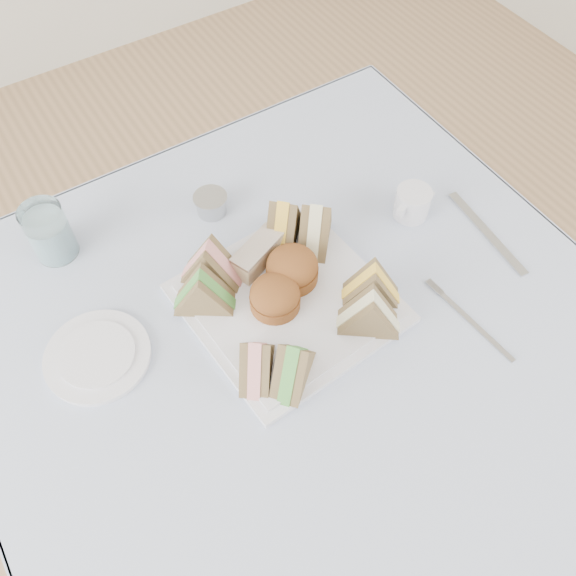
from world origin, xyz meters
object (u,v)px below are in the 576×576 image
table (302,427)px  serving_plate (288,303)px  creamer_jug (412,203)px  water_glass (49,232)px

table → serving_plate: (0.01, 0.07, 0.38)m
table → creamer_jug: bearing=21.2°
water_glass → table: bearing=-54.4°
creamer_jug → serving_plate: bearing=171.6°
serving_plate → creamer_jug: bearing=5.3°
creamer_jug → water_glass: bearing=137.8°
serving_plate → creamer_jug: creamer_jug is taller
table → water_glass: 0.63m
creamer_jug → table: bearing=-176.6°
table → creamer_jug: (0.31, 0.12, 0.40)m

